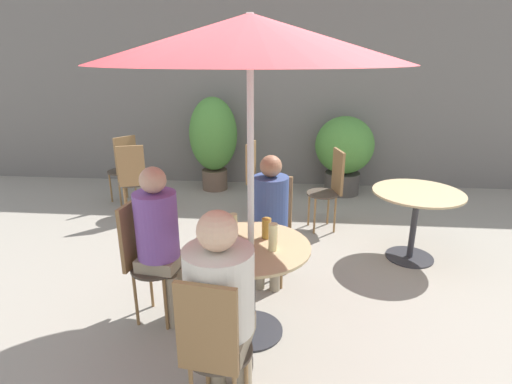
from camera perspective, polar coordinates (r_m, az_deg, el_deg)
The scene contains 21 objects.
ground_plane at distance 3.16m, azimuth 2.08°, elevation -18.98°, with size 20.00×20.00×0.00m, color gray.
storefront_wall at distance 6.15m, azimuth 4.07°, elevation 14.78°, with size 10.00×0.06×3.00m.
cafe_table_near at distance 2.84m, azimuth -0.71°, elevation -10.67°, with size 0.83×0.83×0.71m.
cafe_table_far at distance 4.17m, azimuth 21.91°, elevation -2.07°, with size 0.85×0.85×0.71m.
bistro_chair_0 at distance 3.57m, azimuth 2.45°, elevation -3.97°, with size 0.37×0.38×0.94m.
bistro_chair_1 at distance 3.12m, azimuth -15.85°, elevation -8.29°, with size 0.38×0.37×0.94m.
bistro_chair_2 at distance 2.18m, azimuth -6.22°, elevation -20.75°, with size 0.37×0.38×0.94m.
bistro_chair_3 at distance 4.64m, azimuth 10.66°, elevation 1.20°, with size 0.40×0.38×0.94m.
bistro_chair_4 at distance 4.94m, azimuth 0.08°, elevation 2.63°, with size 0.40×0.38×0.94m.
bistro_chair_5 at distance 5.65m, azimuth -18.34°, elevation 3.77°, with size 0.42×0.42×0.94m.
bistro_chair_6 at distance 5.08m, azimuth -17.21°, elevation 2.23°, with size 0.39×0.41×0.94m.
seated_person_0 at distance 3.38m, azimuth 2.03°, elevation -2.57°, with size 0.30×0.33×1.18m.
seated_person_1 at distance 2.98m, azimuth -13.70°, elevation -5.69°, with size 0.33×0.31×1.22m.
seated_person_2 at distance 2.19m, azimuth -5.09°, elevation -15.01°, with size 0.37×0.40×1.23m.
beer_glass_0 at distance 2.84m, azimuth 1.51°, elevation -5.19°, with size 0.07×0.07×0.15m.
beer_glass_1 at distance 2.82m, azimuth -3.26°, elevation -4.93°, with size 0.06×0.06×0.19m.
beer_glass_2 at distance 2.63m, azimuth -3.44°, elevation -6.98°, with size 0.06×0.06×0.17m.
beer_glass_3 at distance 2.66m, azimuth 2.45°, elevation -6.45°, with size 0.06×0.06×0.19m.
potted_plant_0 at distance 5.97m, azimuth -6.11°, elevation 7.71°, with size 0.70×0.70×1.38m.
potted_plant_1 at distance 5.91m, azimuth 12.48°, elevation 5.91°, with size 0.84×0.84×1.13m.
umbrella at distance 2.47m, azimuth -0.85°, elevation 20.95°, with size 1.88×1.88×2.17m.
Camera 1 is at (0.11, -2.49, 1.94)m, focal length 28.00 mm.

